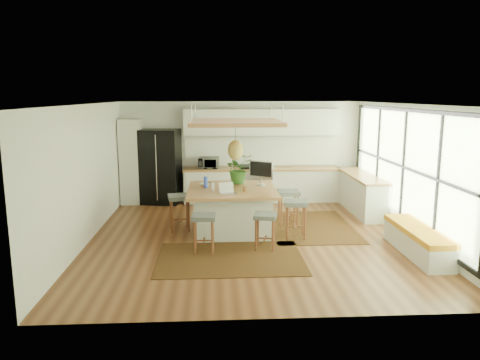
{
  "coord_description": "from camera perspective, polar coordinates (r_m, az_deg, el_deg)",
  "views": [
    {
      "loc": [
        -0.74,
        -8.99,
        2.88
      ],
      "look_at": [
        -0.2,
        0.5,
        1.1
      ],
      "focal_mm": 34.16,
      "sensor_mm": 36.0,
      "label": 1
    }
  ],
  "objects": [
    {
      "name": "island_bottle_0",
      "position": [
        9.7,
        -4.29,
        -0.44
      ],
      "size": [
        0.07,
        0.07,
        0.19
      ],
      "primitive_type": "cylinder",
      "color": "blue",
      "rests_on": "island"
    },
    {
      "name": "stool_near_right",
      "position": [
        8.64,
        3.16,
        -6.4
      ],
      "size": [
        0.49,
        0.49,
        0.69
      ],
      "primitive_type": null,
      "rotation": [
        0.0,
        0.0,
        -0.22
      ],
      "color": "#4D5455",
      "rests_on": "floor"
    },
    {
      "name": "floor",
      "position": [
        9.47,
        1.39,
        -7.11
      ],
      "size": [
        7.0,
        7.0,
        0.0
      ],
      "primitive_type": "plane",
      "color": "#542B18",
      "rests_on": "ground"
    },
    {
      "name": "wall_front",
      "position": [
        5.74,
        4.27,
        -4.87
      ],
      "size": [
        6.5,
        0.0,
        6.5
      ],
      "primitive_type": "plane",
      "rotation": [
        -1.57,
        0.0,
        0.0
      ],
      "color": "silver",
      "rests_on": "ground"
    },
    {
      "name": "ceiling_panel",
      "position": [
        9.43,
        -0.57,
        5.56
      ],
      "size": [
        1.86,
        1.86,
        0.8
      ],
      "primitive_type": null,
      "color": "#955E35",
      "rests_on": "ceiling"
    },
    {
      "name": "stool_left_side",
      "position": [
        9.9,
        -7.54,
        -4.26
      ],
      "size": [
        0.53,
        0.53,
        0.78
      ],
      "primitive_type": null,
      "rotation": [
        0.0,
        0.0,
        -1.4
      ],
      "color": "#4D5455",
      "rests_on": "floor"
    },
    {
      "name": "fridge",
      "position": [
        12.39,
        -9.85,
        1.37
      ],
      "size": [
        1.1,
        0.93,
        1.98
      ],
      "primitive_type": null,
      "rotation": [
        0.0,
        0.0,
        -0.17
      ],
      "color": "black",
      "rests_on": "floor"
    },
    {
      "name": "upper_cabinets",
      "position": [
        12.4,
        2.74,
        7.22
      ],
      "size": [
        4.2,
        0.34,
        0.7
      ],
      "primitive_type": "cube",
      "color": "silver",
      "rests_on": "wall_back"
    },
    {
      "name": "rug_near",
      "position": [
        8.27,
        -1.23,
        -9.74
      ],
      "size": [
        2.6,
        1.8,
        0.01
      ],
      "primitive_type": "cube",
      "color": "black",
      "rests_on": "floor"
    },
    {
      "name": "window_wall",
      "position": [
        9.93,
        20.29,
        1.38
      ],
      "size": [
        0.1,
        6.2,
        2.6
      ],
      "primitive_type": null,
      "color": "black",
      "rests_on": "wall_right"
    },
    {
      "name": "monitor",
      "position": [
        9.96,
        2.65,
        0.83
      ],
      "size": [
        0.6,
        0.5,
        0.54
      ],
      "primitive_type": null,
      "rotation": [
        0.0,
        0.0,
        -0.6
      ],
      "color": "#A5A5AA",
      "rests_on": "island"
    },
    {
      "name": "ceiling",
      "position": [
        9.02,
        1.47,
        9.46
      ],
      "size": [
        7.0,
        7.0,
        0.0
      ],
      "primitive_type": "plane",
      "rotation": [
        3.14,
        0.0,
        0.0
      ],
      "color": "white",
      "rests_on": "ground"
    },
    {
      "name": "island_plant",
      "position": [
        10.17,
        -0.19,
        1.02
      ],
      "size": [
        0.84,
        0.87,
        0.51
      ],
      "primitive_type": "imported",
      "rotation": [
        0.0,
        0.0,
        0.54
      ],
      "color": "#1E4C19",
      "rests_on": "island"
    },
    {
      "name": "range",
      "position": [
        12.44,
        1.6,
        -0.42
      ],
      "size": [
        0.76,
        0.62,
        1.0
      ],
      "primitive_type": null,
      "color": "#A5A5AA",
      "rests_on": "floor"
    },
    {
      "name": "backsplash",
      "position": [
        12.63,
        2.64,
        3.64
      ],
      "size": [
        4.2,
        0.02,
        0.8
      ],
      "primitive_type": "cube",
      "color": "white",
      "rests_on": "wall_back"
    },
    {
      "name": "rug_right",
      "position": [
        10.3,
        8.78,
        -5.73
      ],
      "size": [
        1.8,
        2.6,
        0.01
      ],
      "primitive_type": "cube",
      "color": "black",
      "rests_on": "floor"
    },
    {
      "name": "island",
      "position": [
        9.73,
        -1.01,
        -3.76
      ],
      "size": [
        1.85,
        1.85,
        0.93
      ],
      "primitive_type": null,
      "color": "#955E35",
      "rests_on": "floor"
    },
    {
      "name": "island_bottle_2",
      "position": [
        9.33,
        0.59,
        -0.86
      ],
      "size": [
        0.07,
        0.07,
        0.19
      ],
      "primitive_type": "cylinder",
      "color": "#995A33",
      "rests_on": "island"
    },
    {
      "name": "wall_back",
      "position": [
        12.6,
        0.13,
        3.64
      ],
      "size": [
        6.5,
        0.0,
        6.5
      ],
      "primitive_type": "plane",
      "rotation": [
        1.57,
        0.0,
        0.0
      ],
      "color": "silver",
      "rests_on": "ground"
    },
    {
      "name": "window_bench",
      "position": [
        9.01,
        21.26,
        -7.11
      ],
      "size": [
        0.52,
        2.0,
        0.5
      ],
      "primitive_type": null,
      "color": "silver",
      "rests_on": "floor"
    },
    {
      "name": "wall_right",
      "position": [
        9.95,
        20.43,
        1.09
      ],
      "size": [
        0.0,
        7.0,
        7.0
      ],
      "primitive_type": "plane",
      "rotation": [
        1.57,
        0.0,
        -1.57
      ],
      "color": "silver",
      "rests_on": "ground"
    },
    {
      "name": "microwave",
      "position": [
        12.31,
        -3.91,
        2.3
      ],
      "size": [
        0.56,
        0.34,
        0.36
      ],
      "primitive_type": "imported",
      "rotation": [
        0.0,
        0.0,
        -0.09
      ],
      "color": "#A5A5AA",
      "rests_on": "back_counter_top"
    },
    {
      "name": "pantry",
      "position": [
        12.49,
        -13.42,
        2.24
      ],
      "size": [
        0.55,
        0.6,
        2.25
      ],
      "primitive_type": "cube",
      "color": "silver",
      "rests_on": "floor"
    },
    {
      "name": "stool_near_left",
      "position": [
        8.5,
        -4.54,
        -6.7
      ],
      "size": [
        0.44,
        0.44,
        0.72
      ],
      "primitive_type": null,
      "rotation": [
        0.0,
        0.0,
        -0.03
      ],
      "color": "#4D5455",
      "rests_on": "floor"
    },
    {
      "name": "island_bottle_1",
      "position": [
        9.46,
        -3.4,
        -0.72
      ],
      "size": [
        0.07,
        0.07,
        0.19
      ],
      "primitive_type": "cylinder",
      "color": "white",
      "rests_on": "island"
    },
    {
      "name": "stool_right_back",
      "position": [
        10.26,
        6.03,
        -3.7
      ],
      "size": [
        0.47,
        0.47,
        0.79
      ],
      "primitive_type": null,
      "rotation": [
        0.0,
        0.0,
        1.58
      ],
      "color": "#4D5455",
      "rests_on": "floor"
    },
    {
      "name": "island_bowl",
      "position": [
        9.96,
        -4.42,
        -0.55
      ],
      "size": [
        0.29,
        0.29,
        0.06
      ],
      "primitive_type": "imported",
      "rotation": [
        0.0,
        0.0,
        0.34
      ],
      "color": "white",
      "rests_on": "island"
    },
    {
      "name": "back_counter_top",
      "position": [
        12.4,
        2.76,
        1.4
      ],
      "size": [
        4.24,
        0.64,
        0.05
      ],
      "primitive_type": "cube",
      "color": "#955E35",
      "rests_on": "back_counter_base"
    },
    {
      "name": "back_counter_base",
      "position": [
        12.48,
        2.74,
        -0.68
      ],
      "size": [
        4.2,
        0.6,
        0.88
      ],
      "primitive_type": "cube",
      "color": "silver",
      "rests_on": "floor"
    },
    {
      "name": "right_counter_base",
      "position": [
        11.84,
        14.89,
        -1.65
      ],
      "size": [
        0.6,
        2.5,
        0.88
      ],
      "primitive_type": "cube",
      "color": "silver",
      "rests_on": "floor"
    },
    {
      "name": "wall_left",
      "position": [
        9.46,
        -18.6,
        0.74
      ],
      "size": [
        0.0,
        7.0,
        7.0
      ],
      "primitive_type": "plane",
      "rotation": [
        1.57,
        0.0,
        1.57
      ],
      "color": "silver",
      "rests_on": "ground"
    },
    {
      "name": "laptop",
      "position": [
        9.11,
        -1.5,
        -0.98
      ],
      "size": [
        0.4,
        0.41,
        0.23
      ],
      "primitive_type": null,
      "rotation": [
        0.0,
        0.0,
        0.34
      ],
      "color": "#A5A5AA",
      "rests_on": "island"
    },
    {
      "name": "right_counter_top",
      "position": [
        11.75,
        14.99,
        0.55
      ],
      "size": [
        0.64,
        2.54,
        0.05
      ],
      "primitive_type": "cube",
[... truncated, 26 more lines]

